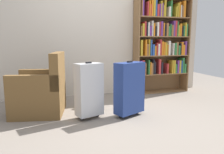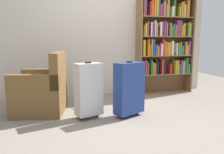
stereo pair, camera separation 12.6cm
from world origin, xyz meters
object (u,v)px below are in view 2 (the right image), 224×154
at_px(suitcase_navy_blue, 129,88).
at_px(mug, 80,105).
at_px(bookshelf, 165,42).
at_px(armchair, 43,92).
at_px(suitcase_silver, 89,89).

bearing_deg(suitcase_navy_blue, mug, 138.47).
height_order(bookshelf, suitcase_navy_blue, bookshelf).
height_order(bookshelf, mug, bookshelf).
relative_size(mug, suitcase_navy_blue, 0.15).
height_order(armchair, suitcase_navy_blue, armchair).
bearing_deg(armchair, bookshelf, 17.27).
bearing_deg(suitcase_silver, bookshelf, 33.61).
bearing_deg(armchair, suitcase_navy_blue, -22.81).
relative_size(bookshelf, suitcase_silver, 2.41).
bearing_deg(suitcase_navy_blue, bookshelf, 46.21).
xyz_separation_m(mug, suitcase_silver, (0.06, -0.48, 0.36)).
relative_size(bookshelf, suitcase_navy_blue, 2.40).
bearing_deg(bookshelf, mug, -159.31).
distance_m(armchair, suitcase_silver, 0.76).
height_order(suitcase_navy_blue, suitcase_silver, suitcase_navy_blue).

